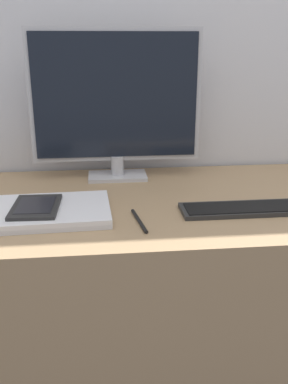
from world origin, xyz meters
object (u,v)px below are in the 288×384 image
(laptop, at_px, (44,212))
(pen, at_px, (139,221))
(monitor, at_px, (116,102))
(ereader, at_px, (36,207))
(keyboard, at_px, (241,209))

(laptop, xyz_separation_m, pen, (0.24, -0.07, -0.01))
(laptop, bearing_deg, pen, -15.90)
(monitor, bearing_deg, laptop, -123.37)
(monitor, relative_size, pen, 3.82)
(ereader, height_order, pen, ereader)
(ereader, distance_m, pen, 0.27)
(monitor, height_order, pen, monitor)
(keyboard, bearing_deg, pen, -170.65)
(keyboard, xyz_separation_m, pen, (-0.28, -0.05, -0.00))
(monitor, distance_m, keyboard, 0.52)
(laptop, bearing_deg, keyboard, -2.54)
(monitor, height_order, keyboard, monitor)
(laptop, relative_size, pen, 2.46)
(ereader, relative_size, pen, 1.19)
(monitor, bearing_deg, ereader, -125.13)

